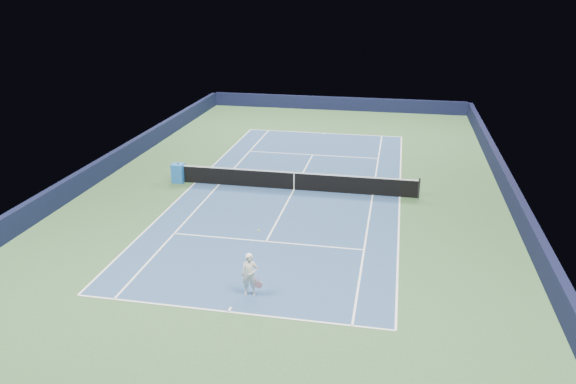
# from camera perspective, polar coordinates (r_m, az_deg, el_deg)

# --- Properties ---
(ground) EXTENTS (40.00, 40.00, 0.00)m
(ground) POSITION_cam_1_polar(r_m,az_deg,el_deg) (29.55, 0.61, 0.24)
(ground) COLOR #30532D
(ground) RESTS_ON ground
(wall_far) EXTENTS (22.00, 0.35, 1.10)m
(wall_far) POSITION_cam_1_polar(r_m,az_deg,el_deg) (48.32, 4.99, 8.95)
(wall_far) COLOR black
(wall_far) RESTS_ON ground
(wall_right) EXTENTS (0.35, 40.00, 1.10)m
(wall_right) POSITION_cam_1_polar(r_m,az_deg,el_deg) (29.50, 21.76, -0.20)
(wall_right) COLOR black
(wall_right) RESTS_ON ground
(wall_left) EXTENTS (0.35, 40.00, 1.10)m
(wall_left) POSITION_cam_1_polar(r_m,az_deg,el_deg) (33.00, -18.21, 2.40)
(wall_left) COLOR black
(wall_left) RESTS_ON ground
(court_surface) EXTENTS (10.97, 23.77, 0.01)m
(court_surface) POSITION_cam_1_polar(r_m,az_deg,el_deg) (29.55, 0.61, 0.25)
(court_surface) COLOR navy
(court_surface) RESTS_ON ground
(baseline_far) EXTENTS (10.97, 0.08, 0.00)m
(baseline_far) POSITION_cam_1_polar(r_m,az_deg,el_deg) (40.76, 3.70, 5.99)
(baseline_far) COLOR white
(baseline_far) RESTS_ON ground
(baseline_near) EXTENTS (10.97, 0.08, 0.00)m
(baseline_near) POSITION_cam_1_polar(r_m,az_deg,el_deg) (19.17, -6.08, -12.02)
(baseline_near) COLOR white
(baseline_near) RESTS_ON ground
(sideline_doubles_right) EXTENTS (0.08, 23.77, 0.00)m
(sideline_doubles_right) POSITION_cam_1_polar(r_m,az_deg,el_deg) (29.12, 11.28, -0.48)
(sideline_doubles_right) COLOR white
(sideline_doubles_right) RESTS_ON ground
(sideline_doubles_left) EXTENTS (0.08, 23.77, 0.00)m
(sideline_doubles_left) POSITION_cam_1_polar(r_m,az_deg,el_deg) (30.96, -9.42, 0.94)
(sideline_doubles_left) COLOR white
(sideline_doubles_left) RESTS_ON ground
(sideline_singles_right) EXTENTS (0.08, 23.77, 0.00)m
(sideline_singles_right) POSITION_cam_1_polar(r_m,az_deg,el_deg) (29.13, 8.59, -0.29)
(sideline_singles_right) COLOR white
(sideline_singles_right) RESTS_ON ground
(sideline_singles_left) EXTENTS (0.08, 23.77, 0.00)m
(sideline_singles_left) POSITION_cam_1_polar(r_m,az_deg,el_deg) (30.52, -7.00, 0.78)
(sideline_singles_left) COLOR white
(sideline_singles_left) RESTS_ON ground
(service_line_far) EXTENTS (8.23, 0.08, 0.00)m
(service_line_far) POSITION_cam_1_polar(r_m,az_deg,el_deg) (35.53, 2.51, 3.80)
(service_line_far) COLOR white
(service_line_far) RESTS_ON ground
(service_line_near) EXTENTS (8.23, 0.08, 0.00)m
(service_line_near) POSITION_cam_1_polar(r_m,az_deg,el_deg) (23.78, -2.23, -5.04)
(service_line_near) COLOR white
(service_line_near) RESTS_ON ground
(center_service_line) EXTENTS (0.08, 12.80, 0.00)m
(center_service_line) POSITION_cam_1_polar(r_m,az_deg,el_deg) (29.55, 0.61, 0.26)
(center_service_line) COLOR white
(center_service_line) RESTS_ON ground
(center_mark_far) EXTENTS (0.08, 0.30, 0.00)m
(center_mark_far) POSITION_cam_1_polar(r_m,az_deg,el_deg) (40.62, 3.67, 5.94)
(center_mark_far) COLOR white
(center_mark_far) RESTS_ON ground
(center_mark_near) EXTENTS (0.08, 0.30, 0.00)m
(center_mark_near) POSITION_cam_1_polar(r_m,az_deg,el_deg) (19.29, -5.95, -11.78)
(center_mark_near) COLOR white
(center_mark_near) RESTS_ON ground
(tennis_net) EXTENTS (12.90, 0.10, 1.07)m
(tennis_net) POSITION_cam_1_polar(r_m,az_deg,el_deg) (29.38, 0.62, 1.16)
(tennis_net) COLOR black
(tennis_net) RESTS_ON ground
(sponsor_cube) EXTENTS (0.65, 0.59, 1.03)m
(sponsor_cube) POSITION_cam_1_polar(r_m,az_deg,el_deg) (31.09, -11.07, 1.90)
(sponsor_cube) COLOR blue
(sponsor_cube) RESTS_ON ground
(tennis_player) EXTENTS (0.77, 1.26, 2.06)m
(tennis_player) POSITION_cam_1_polar(r_m,az_deg,el_deg) (19.66, -3.89, -8.39)
(tennis_player) COLOR silver
(tennis_player) RESTS_ON ground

